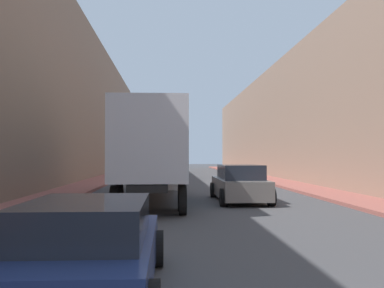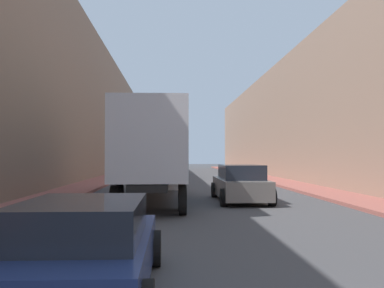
{
  "view_description": "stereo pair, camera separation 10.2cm",
  "coord_description": "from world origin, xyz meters",
  "px_view_note": "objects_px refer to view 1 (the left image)",
  "views": [
    {
      "loc": [
        -1.39,
        -1.66,
        1.97
      ],
      "look_at": [
        -0.61,
        12.32,
        2.35
      ],
      "focal_mm": 40.0,
      "sensor_mm": 36.0,
      "label": 1
    },
    {
      "loc": [
        -1.29,
        -1.67,
        1.97
      ],
      "look_at": [
        -0.61,
        12.32,
        2.35
      ],
      "focal_mm": 40.0,
      "sensor_mm": 36.0,
      "label": 2
    }
  ],
  "objects_px": {
    "traffic_signal_gantry": "(139,126)",
    "sedan_car": "(89,249)",
    "suv_car": "(240,184)",
    "semi_truck": "(154,150)"
  },
  "relations": [
    {
      "from": "suv_car",
      "to": "sedan_car",
      "type": "bearing_deg",
      "value": -109.01
    },
    {
      "from": "suv_car",
      "to": "traffic_signal_gantry",
      "type": "height_order",
      "value": "traffic_signal_gantry"
    },
    {
      "from": "traffic_signal_gantry",
      "to": "sedan_car",
      "type": "bearing_deg",
      "value": -87.46
    },
    {
      "from": "semi_truck",
      "to": "suv_car",
      "type": "bearing_deg",
      "value": -22.78
    },
    {
      "from": "semi_truck",
      "to": "traffic_signal_gantry",
      "type": "relative_size",
      "value": 2.2
    },
    {
      "from": "sedan_car",
      "to": "traffic_signal_gantry",
      "type": "xyz_separation_m",
      "value": [
        -1.34,
        30.32,
        3.87
      ]
    },
    {
      "from": "semi_truck",
      "to": "suv_car",
      "type": "height_order",
      "value": "semi_truck"
    },
    {
      "from": "suv_car",
      "to": "traffic_signal_gantry",
      "type": "distance_m",
      "value": 19.34
    },
    {
      "from": "sedan_car",
      "to": "suv_car",
      "type": "xyz_separation_m",
      "value": [
        4.19,
        12.17,
        0.11
      ]
    },
    {
      "from": "sedan_car",
      "to": "traffic_signal_gantry",
      "type": "bearing_deg",
      "value": 92.54
    }
  ]
}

